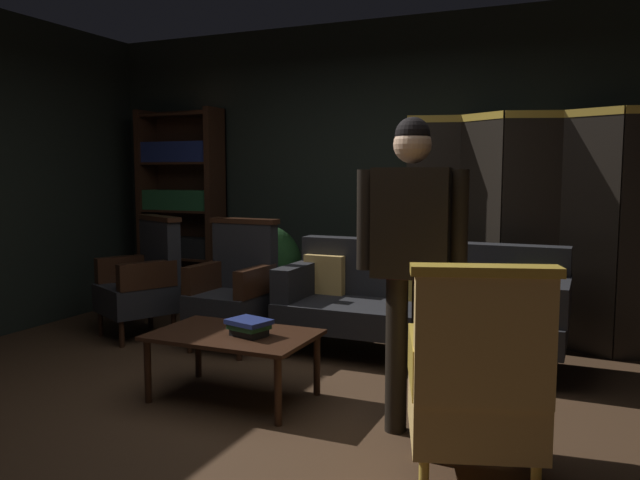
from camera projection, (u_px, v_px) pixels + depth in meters
The scene contains 14 objects.
ground_plane at pixel (266, 413), 3.73m from camera, with size 10.00×10.00×0.00m, color #3D2819.
back_wall at pixel (391, 174), 5.82m from camera, with size 7.20×0.10×2.80m, color black.
folding_screen at pixel (532, 226), 5.05m from camera, with size 2.13×0.32×1.90m.
bookshelf at pixel (182, 206), 6.47m from camera, with size 0.90×0.32×2.05m.
velvet_couch at pixel (421, 300), 4.79m from camera, with size 2.12×0.78×0.88m.
coffee_table at pixel (233, 340), 3.93m from camera, with size 1.00×0.64×0.42m.
armchair_gilt_accent at pixel (476, 384), 2.76m from camera, with size 0.73×0.72×1.04m.
armchair_wing_left at pixel (143, 280), 5.45m from camera, with size 0.78×0.78×1.04m.
armchair_wing_right at pixel (234, 288), 5.09m from camera, with size 0.61×0.60×1.04m.
standing_figure at pixel (411, 246), 3.35m from camera, with size 0.59×0.26×1.70m.
potted_plant at pixel (267, 268), 5.79m from camera, with size 0.64×0.64×0.93m.
book_black_cloth at pixel (249, 332), 3.86m from camera, with size 0.20×0.14×0.04m, color black.
book_green_cloth at pixel (249, 326), 3.85m from camera, with size 0.21×0.18×0.03m, color #1E4C28.
book_navy_cloth at pixel (249, 322), 3.85m from camera, with size 0.25×0.19×0.03m, color navy.
Camera 1 is at (1.73, -3.18, 1.41)m, focal length 35.44 mm.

